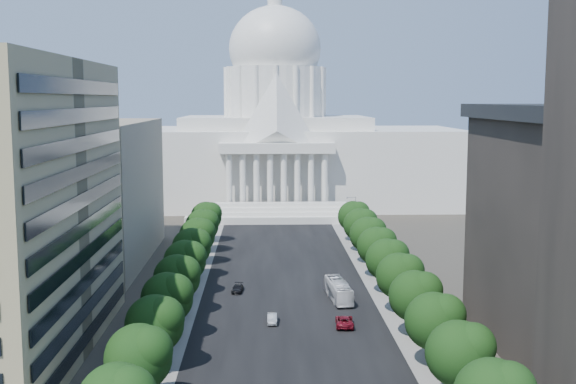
{
  "coord_description": "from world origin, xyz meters",
  "views": [
    {
      "loc": [
        -4.0,
        -53.74,
        34.74
      ],
      "look_at": [
        0.64,
        80.62,
        17.36
      ],
      "focal_mm": 45.0,
      "sensor_mm": 36.0,
      "label": 1
    }
  ],
  "objects": [
    {
      "name": "sidewalk_left",
      "position": [
        -19.0,
        90.0,
        0.0
      ],
      "size": [
        8.0,
        260.0,
        0.02
      ],
      "primitive_type": "cube",
      "color": "gray",
      "rests_on": "ground"
    },
    {
      "name": "tree_l_g",
      "position": [
        -17.66,
        83.81,
        6.45
      ],
      "size": [
        7.79,
        7.6,
        9.97
      ],
      "color": "#33261C",
      "rests_on": "ground"
    },
    {
      "name": "tree_l_f",
      "position": [
        -17.66,
        71.81,
        6.45
      ],
      "size": [
        7.79,
        7.6,
        9.97
      ],
      "color": "#33261C",
      "rests_on": "ground"
    },
    {
      "name": "tree_r_g",
      "position": [
        18.34,
        83.81,
        6.45
      ],
      "size": [
        7.79,
        7.6,
        9.97
      ],
      "color": "#33261C",
      "rests_on": "ground"
    },
    {
      "name": "tree_r_c",
      "position": [
        18.34,
        35.81,
        6.45
      ],
      "size": [
        7.79,
        7.6,
        9.97
      ],
      "color": "#33261C",
      "rests_on": "ground"
    },
    {
      "name": "tree_r_h",
      "position": [
        18.34,
        95.81,
        6.45
      ],
      "size": [
        7.79,
        7.6,
        9.97
      ],
      "color": "#33261C",
      "rests_on": "ground"
    },
    {
      "name": "streetlight_b",
      "position": [
        19.9,
        35.0,
        5.82
      ],
      "size": [
        2.61,
        0.44,
        9.0
      ],
      "color": "gray",
      "rests_on": "ground"
    },
    {
      "name": "tree_r_b",
      "position": [
        18.34,
        23.81,
        6.45
      ],
      "size": [
        7.79,
        7.6,
        9.97
      ],
      "color": "#33261C",
      "rests_on": "ground"
    },
    {
      "name": "tree_l_h",
      "position": [
        -17.66,
        95.81,
        6.45
      ],
      "size": [
        7.79,
        7.6,
        9.97
      ],
      "color": "#33261C",
      "rests_on": "ground"
    },
    {
      "name": "tree_l_b",
      "position": [
        -17.66,
        23.81,
        6.45
      ],
      "size": [
        7.79,
        7.6,
        9.97
      ],
      "color": "#33261C",
      "rests_on": "ground"
    },
    {
      "name": "streetlight_d",
      "position": [
        19.9,
        85.0,
        5.82
      ],
      "size": [
        2.61,
        0.44,
        9.0
      ],
      "color": "gray",
      "rests_on": "ground"
    },
    {
      "name": "car_silver",
      "position": [
        -2.71,
        55.27,
        0.71
      ],
      "size": [
        1.53,
        4.3,
        1.41
      ],
      "primitive_type": "imported",
      "rotation": [
        0.0,
        0.0,
        -0.01
      ],
      "color": "#B0B3B8",
      "rests_on": "ground"
    },
    {
      "name": "tree_r_j",
      "position": [
        18.34,
        119.81,
        6.45
      ],
      "size": [
        7.79,
        7.6,
        9.97
      ],
      "color": "#33261C",
      "rests_on": "ground"
    },
    {
      "name": "tree_r_i",
      "position": [
        18.34,
        107.81,
        6.45
      ],
      "size": [
        7.79,
        7.6,
        9.97
      ],
      "color": "#33261C",
      "rests_on": "ground"
    },
    {
      "name": "city_bus",
      "position": [
        8.98,
        67.93,
        1.7
      ],
      "size": [
        4.03,
        12.45,
        3.41
      ],
      "primitive_type": "imported",
      "rotation": [
        0.0,
        0.0,
        0.1
      ],
      "color": "white",
      "rests_on": "ground"
    },
    {
      "name": "office_block_left_far",
      "position": [
        -48.0,
        100.0,
        15.0
      ],
      "size": [
        38.0,
        52.0,
        30.0
      ],
      "primitive_type": "cube",
      "color": "gray",
      "rests_on": "ground"
    },
    {
      "name": "tree_l_e",
      "position": [
        -17.66,
        59.81,
        6.45
      ],
      "size": [
        7.79,
        7.6,
        9.97
      ],
      "color": "#33261C",
      "rests_on": "ground"
    },
    {
      "name": "car_red",
      "position": [
        8.39,
        53.21,
        0.8
      ],
      "size": [
        3.05,
        5.94,
        1.6
      ],
      "primitive_type": "imported",
      "rotation": [
        0.0,
        0.0,
        3.07
      ],
      "color": "maroon",
      "rests_on": "ground"
    },
    {
      "name": "streetlight_f",
      "position": [
        19.9,
        135.0,
        5.82
      ],
      "size": [
        2.61,
        0.44,
        9.0
      ],
      "color": "gray",
      "rests_on": "ground"
    },
    {
      "name": "tree_r_e",
      "position": [
        18.34,
        59.81,
        6.45
      ],
      "size": [
        7.79,
        7.6,
        9.97
      ],
      "color": "#33261C",
      "rests_on": "ground"
    },
    {
      "name": "tree_r_d",
      "position": [
        18.34,
        47.81,
        6.45
      ],
      "size": [
        7.79,
        7.6,
        9.97
      ],
      "color": "#33261C",
      "rests_on": "ground"
    },
    {
      "name": "streetlight_e",
      "position": [
        19.9,
        110.0,
        5.82
      ],
      "size": [
        2.61,
        0.44,
        9.0
      ],
      "color": "gray",
      "rests_on": "ground"
    },
    {
      "name": "capitol",
      "position": [
        0.0,
        184.89,
        20.01
      ],
      "size": [
        120.0,
        56.0,
        73.0
      ],
      "color": "white",
      "rests_on": "ground"
    },
    {
      "name": "sidewalk_right",
      "position": [
        19.0,
        90.0,
        0.0
      ],
      "size": [
        8.0,
        260.0,
        0.02
      ],
      "primitive_type": "cube",
      "color": "gray",
      "rests_on": "ground"
    },
    {
      "name": "car_dark_b",
      "position": [
        -8.74,
        73.63,
        0.66
      ],
      "size": [
        2.24,
        4.67,
        1.31
      ],
      "primitive_type": "imported",
      "rotation": [
        0.0,
        0.0,
        -0.09
      ],
      "color": "black",
      "rests_on": "ground"
    },
    {
      "name": "tree_l_d",
      "position": [
        -17.66,
        47.81,
        6.45
      ],
      "size": [
        7.79,
        7.6,
        9.97
      ],
      "color": "#33261C",
      "rests_on": "ground"
    },
    {
      "name": "streetlight_c",
      "position": [
        19.9,
        60.0,
        5.82
      ],
      "size": [
        2.61,
        0.44,
        9.0
      ],
      "color": "gray",
      "rests_on": "ground"
    },
    {
      "name": "tree_l_i",
      "position": [
        -17.66,
        107.81,
        6.45
      ],
      "size": [
        7.79,
        7.6,
        9.97
      ],
      "color": "#33261C",
      "rests_on": "ground"
    },
    {
      "name": "tree_r_f",
      "position": [
        18.34,
        71.81,
        6.45
      ],
      "size": [
        7.79,
        7.6,
        9.97
      ],
      "color": "#33261C",
      "rests_on": "ground"
    },
    {
      "name": "tree_l_j",
      "position": [
        -17.66,
        119.81,
        6.45
      ],
      "size": [
        7.79,
        7.6,
        9.97
      ],
      "color": "#33261C",
      "rests_on": "ground"
    },
    {
      "name": "tree_l_c",
      "position": [
        -17.66,
        35.81,
        6.45
      ],
      "size": [
        7.79,
        7.6,
        9.97
      ],
      "color": "#33261C",
      "rests_on": "ground"
    },
    {
      "name": "road_asphalt",
      "position": [
        0.0,
        90.0,
        0.0
      ],
      "size": [
        30.0,
        260.0,
        0.01
      ],
      "primitive_type": "cube",
      "color": "black",
      "rests_on": "ground"
    }
  ]
}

